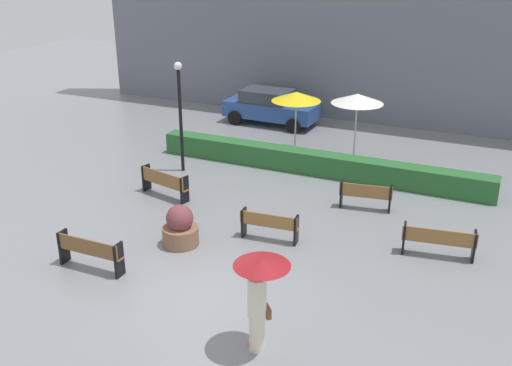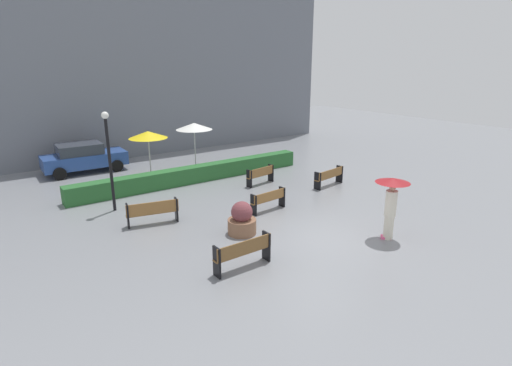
{
  "view_description": "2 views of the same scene",
  "coord_description": "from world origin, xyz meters",
  "px_view_note": "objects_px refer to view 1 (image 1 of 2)",
  "views": [
    {
      "loc": [
        5.93,
        -10.37,
        7.71
      ],
      "look_at": [
        -0.35,
        3.44,
        1.46
      ],
      "focal_mm": 41.13,
      "sensor_mm": 36.0,
      "label": 1
    },
    {
      "loc": [
        -9.15,
        -9.13,
        5.81
      ],
      "look_at": [
        0.34,
        4.0,
        0.91
      ],
      "focal_mm": 28.62,
      "sensor_mm": 36.0,
      "label": 2
    }
  ],
  "objects_px": {
    "pedestrian_with_umbrella": "(259,289)",
    "patio_umbrella_white": "(357,99)",
    "bench_mid_center": "(269,224)",
    "bench_back_row": "(366,194)",
    "bench_near_left": "(89,251)",
    "patio_umbrella_yellow": "(296,97)",
    "lamp_post": "(180,106)",
    "bench_far_left": "(164,182)",
    "planter_pot": "(180,228)",
    "parked_car": "(271,106)",
    "bench_far_right": "(439,240)"
  },
  "relations": [
    {
      "from": "bench_back_row",
      "to": "lamp_post",
      "type": "distance_m",
      "value": 7.18
    },
    {
      "from": "bench_near_left",
      "to": "patio_umbrella_white",
      "type": "relative_size",
      "value": 0.7
    },
    {
      "from": "patio_umbrella_yellow",
      "to": "bench_mid_center",
      "type": "bearing_deg",
      "value": -74.56
    },
    {
      "from": "bench_near_left",
      "to": "bench_far_right",
      "type": "relative_size",
      "value": 0.97
    },
    {
      "from": "bench_back_row",
      "to": "patio_umbrella_yellow",
      "type": "xyz_separation_m",
      "value": [
        -3.91,
        4.15,
        1.74
      ]
    },
    {
      "from": "bench_far_left",
      "to": "bench_mid_center",
      "type": "bearing_deg",
      "value": -17.57
    },
    {
      "from": "patio_umbrella_white",
      "to": "bench_near_left",
      "type": "bearing_deg",
      "value": -110.76
    },
    {
      "from": "bench_near_left",
      "to": "lamp_post",
      "type": "relative_size",
      "value": 0.47
    },
    {
      "from": "bench_near_left",
      "to": "pedestrian_with_umbrella",
      "type": "bearing_deg",
      "value": -12.08
    },
    {
      "from": "lamp_post",
      "to": "patio_umbrella_white",
      "type": "xyz_separation_m",
      "value": [
        5.43,
        3.35,
        0.05
      ]
    },
    {
      "from": "patio_umbrella_white",
      "to": "bench_far_right",
      "type": "bearing_deg",
      "value": -56.74
    },
    {
      "from": "bench_back_row",
      "to": "pedestrian_with_umbrella",
      "type": "bearing_deg",
      "value": -91.67
    },
    {
      "from": "planter_pot",
      "to": "lamp_post",
      "type": "relative_size",
      "value": 0.3
    },
    {
      "from": "pedestrian_with_umbrella",
      "to": "patio_umbrella_white",
      "type": "relative_size",
      "value": 0.8
    },
    {
      "from": "bench_back_row",
      "to": "patio_umbrella_white",
      "type": "bearing_deg",
      "value": 110.48
    },
    {
      "from": "bench_mid_center",
      "to": "pedestrian_with_umbrella",
      "type": "bearing_deg",
      "value": -69.22
    },
    {
      "from": "lamp_post",
      "to": "parked_car",
      "type": "relative_size",
      "value": 0.93
    },
    {
      "from": "bench_mid_center",
      "to": "planter_pot",
      "type": "distance_m",
      "value": 2.45
    },
    {
      "from": "patio_umbrella_yellow",
      "to": "patio_umbrella_white",
      "type": "distance_m",
      "value": 2.47
    },
    {
      "from": "patio_umbrella_yellow",
      "to": "lamp_post",
      "type": "bearing_deg",
      "value": -129.78
    },
    {
      "from": "bench_back_row",
      "to": "parked_car",
      "type": "bearing_deg",
      "value": 130.63
    },
    {
      "from": "bench_back_row",
      "to": "bench_far_right",
      "type": "relative_size",
      "value": 0.86
    },
    {
      "from": "bench_far_left",
      "to": "bench_far_right",
      "type": "bearing_deg",
      "value": -2.58
    },
    {
      "from": "bench_far_left",
      "to": "planter_pot",
      "type": "height_order",
      "value": "planter_pot"
    },
    {
      "from": "bench_near_left",
      "to": "patio_umbrella_yellow",
      "type": "bearing_deg",
      "value": 82.04
    },
    {
      "from": "bench_far_right",
      "to": "parked_car",
      "type": "distance_m",
      "value": 13.01
    },
    {
      "from": "patio_umbrella_yellow",
      "to": "pedestrian_with_umbrella",
      "type": "bearing_deg",
      "value": -72.5
    },
    {
      "from": "patio_umbrella_white",
      "to": "bench_mid_center",
      "type": "bearing_deg",
      "value": -93.59
    },
    {
      "from": "bench_back_row",
      "to": "lamp_post",
      "type": "height_order",
      "value": "lamp_post"
    },
    {
      "from": "bench_far_right",
      "to": "parked_car",
      "type": "bearing_deg",
      "value": 132.89
    },
    {
      "from": "parked_car",
      "to": "patio_umbrella_white",
      "type": "bearing_deg",
      "value": -35.46
    },
    {
      "from": "bench_far_left",
      "to": "planter_pot",
      "type": "relative_size",
      "value": 1.62
    },
    {
      "from": "lamp_post",
      "to": "patio_umbrella_yellow",
      "type": "bearing_deg",
      "value": 50.22
    },
    {
      "from": "bench_far_left",
      "to": "bench_back_row",
      "type": "relative_size",
      "value": 1.16
    },
    {
      "from": "patio_umbrella_yellow",
      "to": "patio_umbrella_white",
      "type": "bearing_deg",
      "value": -5.45
    },
    {
      "from": "pedestrian_with_umbrella",
      "to": "patio_umbrella_white",
      "type": "bearing_deg",
      "value": 96.19
    },
    {
      "from": "bench_far_right",
      "to": "planter_pot",
      "type": "distance_m",
      "value": 6.89
    },
    {
      "from": "parked_car",
      "to": "bench_far_left",
      "type": "bearing_deg",
      "value": -89.12
    },
    {
      "from": "bench_back_row",
      "to": "planter_pot",
      "type": "bearing_deg",
      "value": -132.85
    },
    {
      "from": "bench_far_right",
      "to": "lamp_post",
      "type": "xyz_separation_m",
      "value": [
        -9.4,
        2.7,
        1.92
      ]
    },
    {
      "from": "bench_mid_center",
      "to": "bench_back_row",
      "type": "height_order",
      "value": "bench_back_row"
    },
    {
      "from": "bench_near_left",
      "to": "bench_far_left",
      "type": "bearing_deg",
      "value": 99.88
    },
    {
      "from": "bench_back_row",
      "to": "parked_car",
      "type": "xyz_separation_m",
      "value": [
        -6.35,
        7.4,
        0.31
      ]
    },
    {
      "from": "bench_near_left",
      "to": "patio_umbrella_yellow",
      "type": "xyz_separation_m",
      "value": [
        1.48,
        10.59,
        1.7
      ]
    },
    {
      "from": "bench_mid_center",
      "to": "parked_car",
      "type": "bearing_deg",
      "value": 112.93
    },
    {
      "from": "pedestrian_with_umbrella",
      "to": "bench_far_right",
      "type": "bearing_deg",
      "value": 63.23
    },
    {
      "from": "planter_pot",
      "to": "lamp_post",
      "type": "distance_m",
      "value": 6.0
    },
    {
      "from": "bench_far_left",
      "to": "patio_umbrella_white",
      "type": "relative_size",
      "value": 0.71
    },
    {
      "from": "bench_near_left",
      "to": "bench_back_row",
      "type": "distance_m",
      "value": 8.4
    },
    {
      "from": "bench_far_left",
      "to": "patio_umbrella_white",
      "type": "distance_m",
      "value": 7.64
    }
  ]
}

